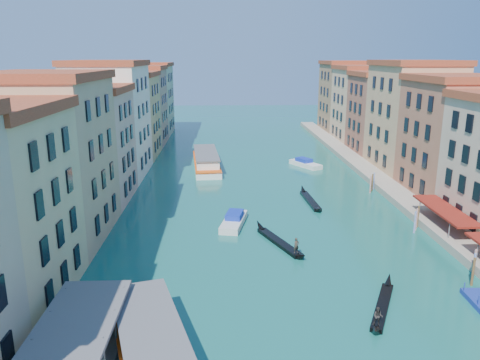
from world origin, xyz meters
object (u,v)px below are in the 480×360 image
at_px(vaporetto_near, 155,358).
at_px(gondola_right, 382,306).
at_px(vaporetto_far, 206,160).
at_px(gondola_fore, 279,241).

relative_size(vaporetto_near, gondola_right, 2.04).
height_order(vaporetto_far, gondola_fore, vaporetto_far).
bearing_deg(gondola_fore, vaporetto_near, -138.70).
xyz_separation_m(vaporetto_near, vaporetto_far, (1.64, 63.79, 0.02)).
height_order(gondola_fore, gondola_right, gondola_fore).
bearing_deg(gondola_right, vaporetto_far, 132.59).
bearing_deg(gondola_right, vaporetto_near, -131.41).
bearing_deg(vaporetto_near, vaporetto_far, 71.56).
xyz_separation_m(gondola_fore, gondola_right, (7.27, -15.23, 0.01)).
bearing_deg(vaporetto_near, gondola_right, 6.09).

